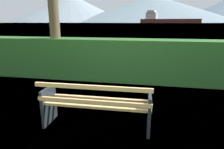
{
  "coord_description": "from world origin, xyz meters",
  "views": [
    {
      "loc": [
        0.88,
        -3.08,
        1.82
      ],
      "look_at": [
        0.0,
        1.35,
        0.6
      ],
      "focal_mm": 31.5,
      "sensor_mm": 36.0,
      "label": 1
    }
  ],
  "objects": [
    {
      "name": "distant_hills",
      "position": [
        -29.09,
        558.4,
        35.17
      ],
      "size": [
        735.35,
        421.33,
        76.92
      ],
      "color": "gray",
      "rests_on": "ground_plane"
    },
    {
      "name": "water_surface",
      "position": [
        0.0,
        308.52,
        0.0
      ],
      "size": [
        620.0,
        620.0,
        0.0
      ],
      "primitive_type": "plane",
      "color": "#7A99A8",
      "rests_on": "ground_plane"
    },
    {
      "name": "cargo_ship_large",
      "position": [
        19.02,
        301.52,
        5.03
      ],
      "size": [
        84.72,
        31.53,
        17.99
      ],
      "color": "#471E19",
      "rests_on": "water_surface"
    },
    {
      "name": "park_bench",
      "position": [
        0.0,
        -0.06,
        0.43
      ],
      "size": [
        1.9,
        0.61,
        0.87
      ],
      "color": "tan",
      "rests_on": "ground_plane"
    },
    {
      "name": "ground_plane",
      "position": [
        0.0,
        0.0,
        0.0
      ],
      "size": [
        1400.0,
        1400.0,
        0.0
      ],
      "primitive_type": "plane",
      "color": "#567A38"
    },
    {
      "name": "hedge_row",
      "position": [
        0.0,
        3.0,
        0.65
      ],
      "size": [
        10.43,
        0.89,
        1.3
      ],
      "primitive_type": "cube",
      "color": "#285B23",
      "rests_on": "ground_plane"
    }
  ]
}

